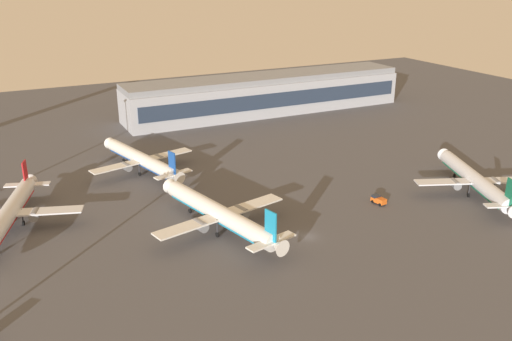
# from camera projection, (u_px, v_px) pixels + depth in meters

# --- Properties ---
(ground_plane) EXTENTS (416.00, 416.00, 0.00)m
(ground_plane) POSITION_uv_depth(u_px,v_px,m) (308.00, 236.00, 128.61)
(ground_plane) COLOR #4C4C51
(terminal_building) EXTENTS (125.05, 22.40, 16.40)m
(terminal_building) POSITION_uv_depth(u_px,v_px,m) (266.00, 94.00, 238.05)
(terminal_building) COLOR #9EA3AD
(terminal_building) RESTS_ON ground
(airplane_near_gate) EXTENTS (33.05, 41.90, 11.24)m
(airplane_near_gate) POSITION_uv_depth(u_px,v_px,m) (475.00, 180.00, 151.42)
(airplane_near_gate) COLOR silver
(airplane_near_gate) RESTS_ON ground
(airplane_far_stand) EXTENTS (35.48, 45.27, 11.73)m
(airplane_far_stand) POSITION_uv_depth(u_px,v_px,m) (220.00, 214.00, 129.89)
(airplane_far_stand) COLOR silver
(airplane_far_stand) RESTS_ON ground
(airplane_taxiway_distant) EXTENTS (33.91, 43.11, 11.36)m
(airplane_taxiway_distant) POSITION_uv_depth(u_px,v_px,m) (9.00, 214.00, 130.49)
(airplane_taxiway_distant) COLOR silver
(airplane_taxiway_distant) RESTS_ON ground
(airplane_terminal_side) EXTENTS (33.59, 42.82, 11.13)m
(airplane_terminal_side) POSITION_uv_depth(u_px,v_px,m) (142.00, 160.00, 167.78)
(airplane_terminal_side) COLOR silver
(airplane_terminal_side) RESTS_ON ground
(maintenance_van) EXTENTS (2.51, 4.37, 2.25)m
(maintenance_van) POSITION_uv_depth(u_px,v_px,m) (378.00, 200.00, 146.16)
(maintenance_van) COLOR #D85919
(maintenance_van) RESTS_ON ground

